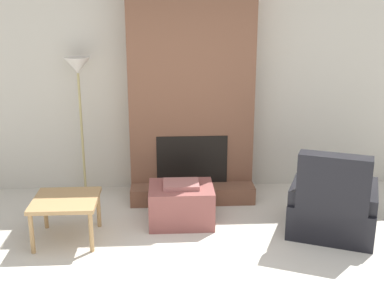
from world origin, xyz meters
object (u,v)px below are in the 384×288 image
at_px(ottoman, 181,204).
at_px(side_table, 66,204).
at_px(armchair, 332,209).
at_px(floor_lamp_left, 78,75).

xyz_separation_m(ottoman, side_table, (-1.19, -0.34, 0.17)).
bearing_deg(ottoman, armchair, -12.54).
height_order(armchair, side_table, armchair).
distance_m(ottoman, armchair, 1.62).
xyz_separation_m(armchair, floor_lamp_left, (-2.78, 1.26, 1.25)).
bearing_deg(armchair, side_table, 22.82).
distance_m(armchair, floor_lamp_left, 3.30).
bearing_deg(floor_lamp_left, side_table, -89.52).
relative_size(ottoman, side_table, 1.08).
xyz_separation_m(armchair, side_table, (-2.77, 0.02, 0.12)).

